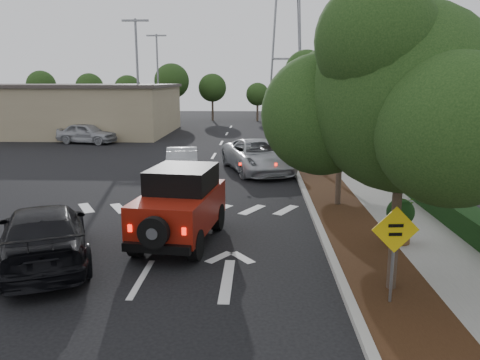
# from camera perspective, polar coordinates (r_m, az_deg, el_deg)

# --- Properties ---
(ground) EXTENTS (120.00, 120.00, 0.00)m
(ground) POSITION_cam_1_polar(r_m,az_deg,el_deg) (11.36, -11.91, -11.69)
(ground) COLOR black
(ground) RESTS_ON ground
(curb) EXTENTS (0.20, 70.00, 0.15)m
(curb) POSITION_cam_1_polar(r_m,az_deg,el_deg) (22.59, 7.03, 0.63)
(curb) COLOR #9E9B93
(curb) RESTS_ON ground
(planting_strip) EXTENTS (1.80, 70.00, 0.12)m
(planting_strip) POSITION_cam_1_polar(r_m,az_deg,el_deg) (22.70, 9.54, 0.57)
(planting_strip) COLOR black
(planting_strip) RESTS_ON ground
(sidewalk) EXTENTS (2.00, 70.00, 0.12)m
(sidewalk) POSITION_cam_1_polar(r_m,az_deg,el_deg) (23.02, 14.24, 0.52)
(sidewalk) COLOR gray
(sidewalk) RESTS_ON ground
(hedge) EXTENTS (0.80, 70.00, 0.80)m
(hedge) POSITION_cam_1_polar(r_m,az_deg,el_deg) (23.29, 17.65, 1.31)
(hedge) COLOR black
(hedge) RESTS_ON ground
(commercial_building) EXTENTS (22.00, 12.00, 4.00)m
(commercial_building) POSITION_cam_1_polar(r_m,az_deg,el_deg) (44.28, -22.98, 7.88)
(commercial_building) COLOR gray
(commercial_building) RESTS_ON ground
(transmission_tower) EXTENTS (7.00, 4.00, 28.00)m
(transmission_tower) POSITION_cam_1_polar(r_m,az_deg,el_deg) (58.34, 5.51, 7.59)
(transmission_tower) COLOR slate
(transmission_tower) RESTS_ON ground
(street_tree_near) EXTENTS (3.80, 3.80, 5.92)m
(street_tree_near) POSITION_cam_1_polar(r_m,az_deg,el_deg) (10.98, 17.85, -12.91)
(street_tree_near) COLOR black
(street_tree_near) RESTS_ON ground
(street_tree_mid) EXTENTS (3.20, 3.20, 5.32)m
(street_tree_mid) POSITION_cam_1_polar(r_m,az_deg,el_deg) (17.42, 11.78, -3.25)
(street_tree_mid) COLOR black
(street_tree_mid) RESTS_ON ground
(street_tree_far) EXTENTS (3.40, 3.40, 5.62)m
(street_tree_far) POSITION_cam_1_polar(r_m,az_deg,el_deg) (23.69, 9.24, 0.91)
(street_tree_far) COLOR black
(street_tree_far) RESTS_ON ground
(light_pole_a) EXTENTS (2.00, 0.22, 9.00)m
(light_pole_a) POSITION_cam_1_polar(r_m,az_deg,el_deg) (37.49, -12.03, 4.89)
(light_pole_a) COLOR slate
(light_pole_a) RESTS_ON ground
(light_pole_b) EXTENTS (2.00, 0.22, 9.00)m
(light_pole_b) POSITION_cam_1_polar(r_m,az_deg,el_deg) (49.34, -9.78, 6.66)
(light_pole_b) COLOR slate
(light_pole_b) RESTS_ON ground
(red_jeep) EXTENTS (2.33, 4.28, 2.11)m
(red_jeep) POSITION_cam_1_polar(r_m,az_deg,el_deg) (13.48, -7.09, -2.87)
(red_jeep) COLOR black
(red_jeep) RESTS_ON ground
(silver_suv_ahead) EXTENTS (4.23, 6.31, 1.61)m
(silver_suv_ahead) POSITION_cam_1_polar(r_m,az_deg,el_deg) (23.47, 2.22, 2.95)
(silver_suv_ahead) COLOR #B5B8BE
(silver_suv_ahead) RESTS_ON ground
(black_suv_oncoming) EXTENTS (3.94, 5.48, 1.47)m
(black_suv_oncoming) POSITION_cam_1_polar(r_m,az_deg,el_deg) (12.79, -22.80, -6.15)
(black_suv_oncoming) COLOR black
(black_suv_oncoming) RESTS_ON ground
(silver_sedan_oncoming) EXTENTS (2.04, 4.30, 1.36)m
(silver_sedan_oncoming) POSITION_cam_1_polar(r_m,az_deg,el_deg) (23.01, -7.05, 2.37)
(silver_sedan_oncoming) COLOR #95989C
(silver_sedan_oncoming) RESTS_ON ground
(parked_suv) EXTENTS (4.64, 2.70, 1.48)m
(parked_suv) POSITION_cam_1_polar(r_m,az_deg,el_deg) (35.90, -18.18, 5.44)
(parked_suv) COLOR #A3A5AB
(parked_suv) RESTS_ON ground
(speed_hump_sign) EXTENTS (0.95, 0.11, 2.02)m
(speed_hump_sign) POSITION_cam_1_polar(r_m,az_deg,el_deg) (9.80, 18.30, -7.17)
(speed_hump_sign) COLOR slate
(speed_hump_sign) RESTS_ON ground
(terracotta_planter) EXTENTS (0.75, 0.75, 1.31)m
(terracotta_planter) POSITION_cam_1_polar(r_m,az_deg,el_deg) (13.56, 18.94, -4.18)
(terracotta_planter) COLOR brown
(terracotta_planter) RESTS_ON ground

